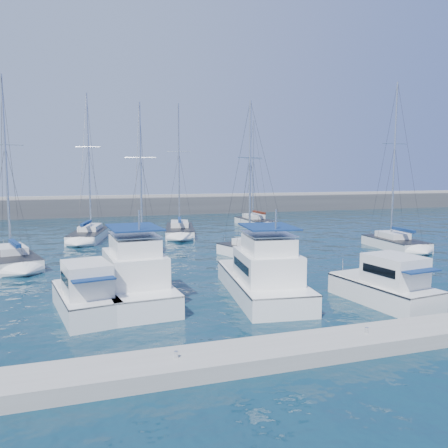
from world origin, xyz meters
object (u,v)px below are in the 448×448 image
object	(u,v)px
sailboat_back_a	(90,234)
sailboat_back_c	(255,222)
motor_yacht_stbd_inner	(263,278)
sailboat_mid_b	(141,250)
sailboat_mid_c	(254,252)
sailboat_mid_e	(395,243)
sailboat_back_b	(180,230)
motor_yacht_port_inner	(132,279)
sailboat_mid_a	(13,259)
motor_yacht_stbd_outer	(387,287)
motor_yacht_port_outer	(86,297)

from	to	relation	value
sailboat_back_a	sailboat_back_c	xyz separation A→B (m)	(22.03, 6.31, -0.01)
sailboat_back_a	sailboat_back_c	size ratio (longest dim) A/B	1.10
motor_yacht_stbd_inner	sailboat_mid_b	xyz separation A→B (m)	(-5.17, 15.16, -0.61)
sailboat_mid_c	sailboat_back_a	bearing A→B (deg)	112.28
sailboat_mid_e	sailboat_mid_b	bearing A→B (deg)	174.91
sailboat_mid_b	sailboat_mid_e	bearing A→B (deg)	6.63
motor_yacht_stbd_inner	sailboat_mid_c	xyz separation A→B (m)	(3.95, 11.28, -0.61)
sailboat_back_a	sailboat_back_b	world-z (taller)	sailboat_back_a
motor_yacht_port_inner	sailboat_back_a	distance (m)	24.79
sailboat_mid_a	sailboat_mid_c	xyz separation A→B (m)	(19.19, -2.69, -0.01)
motor_yacht_stbd_outer	sailboat_mid_b	size ratio (longest dim) A/B	0.47
sailboat_mid_a	sailboat_back_c	world-z (taller)	sailboat_mid_a
sailboat_mid_e	sailboat_back_b	distance (m)	23.67
motor_yacht_port_inner	sailboat_mid_c	bearing A→B (deg)	34.96
motor_yacht_port_inner	sailboat_mid_a	xyz separation A→B (m)	(-7.94, 11.94, -0.60)
sailboat_mid_a	sailboat_back_a	world-z (taller)	sailboat_back_a
sailboat_mid_e	sailboat_back_a	size ratio (longest dim) A/B	0.99
motor_yacht_stbd_outer	sailboat_back_c	distance (m)	36.96
sailboat_mid_b	motor_yacht_stbd_inner	bearing A→B (deg)	-55.86
motor_yacht_stbd_inner	sailboat_back_a	world-z (taller)	sailboat_back_a
motor_yacht_port_inner	sailboat_mid_b	distance (m)	13.32
motor_yacht_stbd_inner	sailboat_back_b	world-z (taller)	sailboat_back_b
motor_yacht_port_outer	sailboat_mid_b	bearing A→B (deg)	62.62
motor_yacht_stbd_outer	sailboat_back_a	distance (m)	33.71
motor_yacht_port_inner	sailboat_back_a	world-z (taller)	sailboat_back_a
motor_yacht_port_inner	sailboat_mid_e	distance (m)	27.56
motor_yacht_stbd_inner	sailboat_back_a	bearing A→B (deg)	116.35
motor_yacht_stbd_inner	sailboat_back_b	xyz separation A→B (m)	(0.81, 27.19, -0.62)
motor_yacht_stbd_outer	sailboat_mid_b	xyz separation A→B (m)	(-11.13, 18.47, -0.42)
sailboat_back_a	motor_yacht_port_outer	bearing A→B (deg)	-78.90
sailboat_mid_b	sailboat_back_c	xyz separation A→B (m)	(17.85, 17.87, 0.00)
motor_yacht_stbd_inner	sailboat_back_b	bearing A→B (deg)	95.34
sailboat_back_b	sailboat_back_c	xyz separation A→B (m)	(11.87, 5.84, 0.01)
sailboat_mid_c	sailboat_back_c	bearing A→B (deg)	49.66
motor_yacht_stbd_outer	sailboat_mid_e	xyz separation A→B (m)	(12.61, 14.85, -0.39)
sailboat_mid_c	sailboat_back_b	distance (m)	16.22
sailboat_mid_a	sailboat_back_b	xyz separation A→B (m)	(16.05, 13.23, -0.01)
motor_yacht_port_outer	sailboat_mid_a	bearing A→B (deg)	100.38
sailboat_back_c	motor_yacht_stbd_outer	bearing A→B (deg)	-102.35
motor_yacht_stbd_outer	sailboat_mid_a	bearing A→B (deg)	133.15
motor_yacht_port_outer	sailboat_mid_b	size ratio (longest dim) A/B	0.47
motor_yacht_stbd_inner	motor_yacht_stbd_outer	bearing A→B (deg)	-22.01
motor_yacht_stbd_inner	sailboat_mid_e	bearing A→B (deg)	38.92
motor_yacht_stbd_outer	motor_yacht_port_inner	bearing A→B (deg)	150.40
motor_yacht_stbd_inner	sailboat_back_c	bearing A→B (deg)	76.05
sailboat_mid_e	sailboat_back_c	size ratio (longest dim) A/B	1.09
motor_yacht_port_outer	sailboat_mid_c	distance (m)	17.97
sailboat_mid_a	sailboat_mid_c	bearing A→B (deg)	-25.02
sailboat_mid_c	sailboat_mid_e	xyz separation A→B (m)	(14.62, 0.26, 0.04)
sailboat_back_c	sailboat_mid_e	bearing A→B (deg)	-76.56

